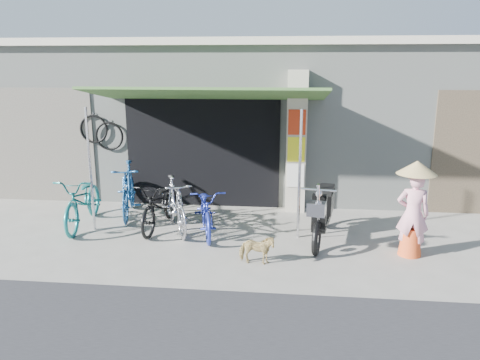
# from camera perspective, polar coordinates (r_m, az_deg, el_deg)

# --- Properties ---
(ground) EXTENTS (80.00, 80.00, 0.00)m
(ground) POSITION_cam_1_polar(r_m,az_deg,el_deg) (8.11, 0.67, -8.62)
(ground) COLOR gray
(ground) RESTS_ON ground
(bicycle_shop) EXTENTS (12.30, 5.30, 3.66)m
(bicycle_shop) POSITION_cam_1_polar(r_m,az_deg,el_deg) (12.63, 2.87, 8.13)
(bicycle_shop) COLOR #9EA49C
(bicycle_shop) RESTS_ON ground
(shop_pillar) EXTENTS (0.42, 0.44, 3.00)m
(shop_pillar) POSITION_cam_1_polar(r_m,az_deg,el_deg) (10.03, 6.87, 4.60)
(shop_pillar) COLOR #BCB3A0
(shop_pillar) RESTS_ON ground
(awning) EXTENTS (4.60, 1.88, 2.72)m
(awning) POSITION_cam_1_polar(r_m,az_deg,el_deg) (9.24, -4.00, 10.21)
(awning) COLOR #3A612B
(awning) RESTS_ON ground
(neighbour_left) EXTENTS (2.60, 0.06, 2.60)m
(neighbour_left) POSITION_cam_1_polar(r_m,az_deg,el_deg) (11.69, -23.27, 3.90)
(neighbour_left) COLOR #6B665B
(neighbour_left) RESTS_ON ground
(bike_teal) EXTENTS (0.89, 2.03, 1.03)m
(bike_teal) POSITION_cam_1_polar(r_m,az_deg,el_deg) (9.64, -18.55, -2.42)
(bike_teal) COLOR #19716F
(bike_teal) RESTS_ON ground
(bike_blue) EXTENTS (0.93, 1.95, 1.13)m
(bike_blue) POSITION_cam_1_polar(r_m,az_deg,el_deg) (10.00, -13.46, -1.20)
(bike_blue) COLOR #1F538F
(bike_blue) RESTS_ON ground
(bike_black) EXTENTS (0.78, 1.85, 0.95)m
(bike_black) POSITION_cam_1_polar(r_m,az_deg,el_deg) (9.16, -9.69, -2.98)
(bike_black) COLOR black
(bike_black) RESTS_ON ground
(bike_silver) EXTENTS (1.17, 1.75, 1.03)m
(bike_silver) POSITION_cam_1_polar(r_m,az_deg,el_deg) (8.98, -7.89, -3.00)
(bike_silver) COLOR #B0B0B5
(bike_silver) RESTS_ON ground
(bike_navy) EXTENTS (1.04, 1.87, 0.93)m
(bike_navy) POSITION_cam_1_polar(r_m,az_deg,el_deg) (8.78, -4.11, -3.63)
(bike_navy) COLOR #212E98
(bike_navy) RESTS_ON ground
(street_dog) EXTENTS (0.59, 0.29, 0.49)m
(street_dog) POSITION_cam_1_polar(r_m,az_deg,el_deg) (7.52, 2.04, -8.49)
(street_dog) COLOR tan
(street_dog) RESTS_ON ground
(moped) EXTENTS (0.68, 2.00, 1.14)m
(moped) POSITION_cam_1_polar(r_m,az_deg,el_deg) (8.58, 10.05, -3.86)
(moped) COLOR black
(moped) RESTS_ON ground
(nun) EXTENTS (0.64, 0.64, 1.61)m
(nun) POSITION_cam_1_polar(r_m,az_deg,el_deg) (8.18, 20.37, -3.31)
(nun) COLOR pink
(nun) RESTS_ON ground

